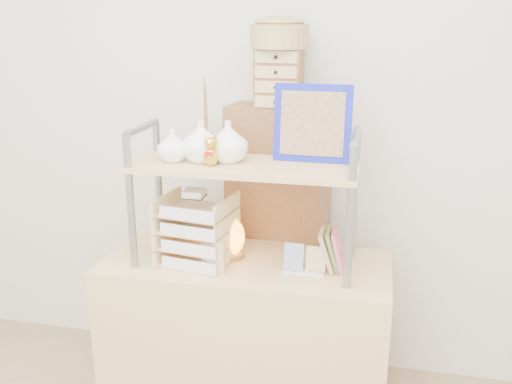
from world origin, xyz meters
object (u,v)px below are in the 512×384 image
at_px(letter_tray, 196,234).
at_px(salt_lamp, 232,238).
at_px(desk, 246,340).
at_px(cabinet, 278,246).

bearing_deg(letter_tray, salt_lamp, 30.59).
distance_m(desk, letter_tray, 0.54).
height_order(cabinet, salt_lamp, cabinet).
bearing_deg(salt_lamp, letter_tray, -149.41).
relative_size(desk, cabinet, 0.89).
bearing_deg(salt_lamp, desk, -23.94).
relative_size(cabinet, letter_tray, 4.26).
xyz_separation_m(cabinet, letter_tray, (-0.27, -0.42, 0.20)).
distance_m(desk, salt_lamp, 0.47).
relative_size(cabinet, salt_lamp, 7.72).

